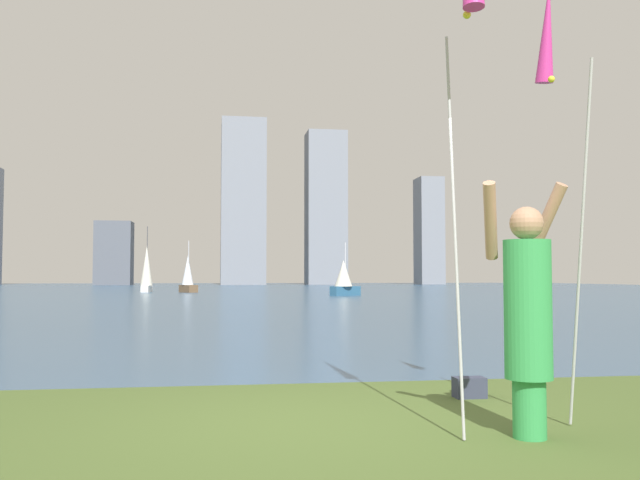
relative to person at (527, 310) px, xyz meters
name	(u,v)px	position (x,y,z in m)	size (l,w,h in m)	color
ground	(225,292)	(-1.57, 51.69, -1.03)	(120.00, 138.00, 0.12)	#475B28
person	(527,310)	(0.00, 0.00, 0.00)	(0.72, 0.53, 1.98)	green
kite_flag_right	(549,45)	(0.53, 0.61, 2.30)	(0.16, 0.89, 3.85)	#B2B2B7
bag	(469,387)	(0.19, 1.75, -0.87)	(0.31, 0.20, 0.21)	#33384C
sailboat_0	(188,276)	(-4.45, 49.18, 0.31)	(1.51, 1.92, 3.97)	brown
sailboat_1	(344,278)	(5.81, 38.81, 0.15)	(2.19, 1.80, 3.41)	#2D6084
sailboat_2	(147,270)	(-7.68, 50.54, 0.79)	(1.01, 1.90, 5.14)	white
skyline_tower_1	(114,253)	(-16.74, 97.50, 3.56)	(5.08, 4.48, 9.06)	#565B66
skyline_tower_2	(243,203)	(1.61, 98.02, 11.14)	(6.46, 7.86, 24.22)	gray
skyline_tower_3	(326,208)	(13.94, 97.18, 10.46)	(5.85, 5.06, 22.86)	gray
skyline_tower_4	(429,231)	(30.15, 97.78, 7.22)	(3.69, 4.54, 16.39)	gray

